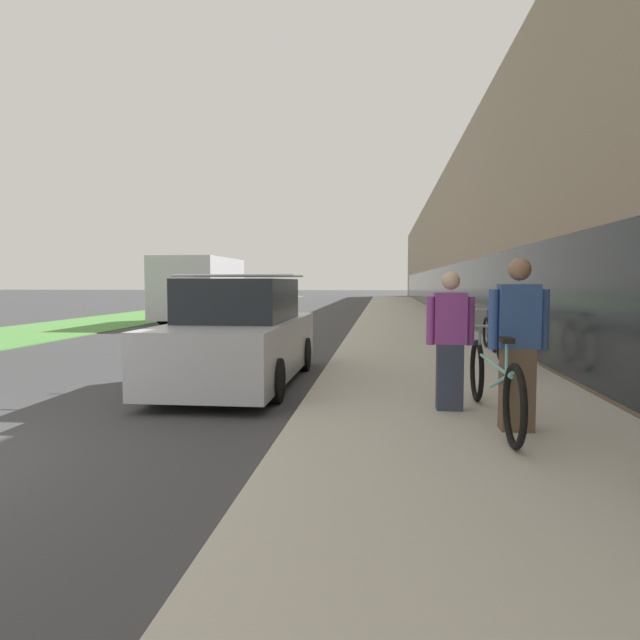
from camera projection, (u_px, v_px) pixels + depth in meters
sidewalk_slab at (404, 318)px, 24.60m from camera, size 3.79×70.00×0.12m
storefront_facade at (526, 248)px, 31.55m from camera, size 10.01×70.00×6.98m
lawn_strip at (171, 312)px, 29.89m from camera, size 4.48×70.00×0.03m
tandem_bicycle at (493, 383)px, 6.10m from camera, size 0.52×2.84×0.97m
person_rider at (518, 344)px, 5.69m from camera, size 0.59×0.23×1.73m
person_bystander at (450, 341)px, 6.62m from camera, size 0.55×0.21×1.61m
bike_rack_hoop at (517, 343)px, 9.19m from camera, size 0.05×0.60×0.84m
cruiser_bike_nearest at (507, 343)px, 10.17m from camera, size 0.52×1.81×0.98m
cruiser_bike_middle at (490, 333)px, 12.56m from camera, size 0.52×1.67×0.88m
cruiser_bike_farthest at (467, 326)px, 14.50m from camera, size 0.52×1.78×0.91m
parked_sedan_curbside at (241, 337)px, 9.00m from camera, size 1.84×4.64×1.72m
moving_truck at (204, 290)px, 22.80m from camera, size 2.46×6.45×2.55m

